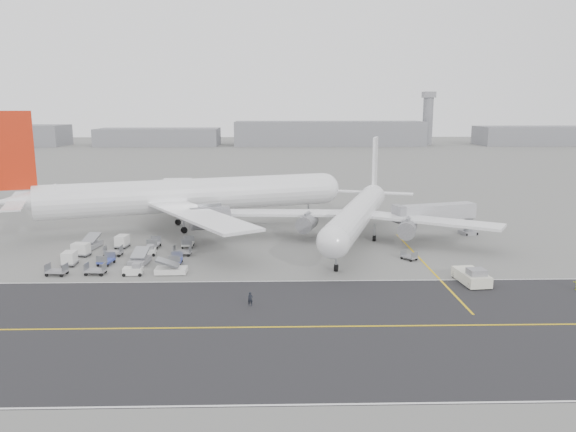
{
  "coord_description": "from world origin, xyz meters",
  "views": [
    {
      "loc": [
        7.71,
        -74.02,
        23.06
      ],
      "look_at": [
        9.82,
        12.0,
        6.11
      ],
      "focal_mm": 35.0,
      "sensor_mm": 36.0,
      "label": 1
    }
  ],
  "objects_px": {
    "ground_crew_a": "(250,299)",
    "control_tower": "(428,117)",
    "pushback_tug": "(472,276)",
    "jet_bridge": "(436,214)",
    "airliner_a": "(182,196)",
    "airliner_b": "(358,213)"
  },
  "relations": [
    {
      "from": "jet_bridge",
      "to": "airliner_a",
      "type": "bearing_deg",
      "value": 154.15
    },
    {
      "from": "control_tower",
      "to": "jet_bridge",
      "type": "relative_size",
      "value": 1.91
    },
    {
      "from": "airliner_a",
      "to": "airliner_b",
      "type": "height_order",
      "value": "airliner_a"
    },
    {
      "from": "control_tower",
      "to": "pushback_tug",
      "type": "height_order",
      "value": "control_tower"
    },
    {
      "from": "control_tower",
      "to": "ground_crew_a",
      "type": "height_order",
      "value": "control_tower"
    },
    {
      "from": "airliner_b",
      "to": "pushback_tug",
      "type": "distance_m",
      "value": 27.3
    },
    {
      "from": "airliner_a",
      "to": "jet_bridge",
      "type": "relative_size",
      "value": 3.82
    },
    {
      "from": "jet_bridge",
      "to": "pushback_tug",
      "type": "bearing_deg",
      "value": -111.84
    },
    {
      "from": "control_tower",
      "to": "ground_crew_a",
      "type": "bearing_deg",
      "value": -108.99
    },
    {
      "from": "airliner_a",
      "to": "jet_bridge",
      "type": "distance_m",
      "value": 46.76
    },
    {
      "from": "airliner_a",
      "to": "ground_crew_a",
      "type": "relative_size",
      "value": 37.43
    },
    {
      "from": "control_tower",
      "to": "airliner_a",
      "type": "distance_m",
      "value": 258.83
    },
    {
      "from": "control_tower",
      "to": "jet_bridge",
      "type": "distance_m",
      "value": 250.61
    },
    {
      "from": "airliner_b",
      "to": "ground_crew_a",
      "type": "xyz_separation_m",
      "value": [
        -17.37,
        -32.22,
        -4.01
      ]
    },
    {
      "from": "airliner_a",
      "to": "jet_bridge",
      "type": "xyz_separation_m",
      "value": [
        46.04,
        -7.87,
        -2.13
      ]
    },
    {
      "from": "airliner_b",
      "to": "jet_bridge",
      "type": "bearing_deg",
      "value": 26.0
    },
    {
      "from": "control_tower",
      "to": "airliner_b",
      "type": "xyz_separation_m",
      "value": [
        -77.79,
        -244.25,
        -11.41
      ]
    },
    {
      "from": "control_tower",
      "to": "airliner_a",
      "type": "bearing_deg",
      "value": -115.09
    },
    {
      "from": "jet_bridge",
      "to": "ground_crew_a",
      "type": "height_order",
      "value": "jet_bridge"
    },
    {
      "from": "pushback_tug",
      "to": "jet_bridge",
      "type": "xyz_separation_m",
      "value": [
        2.65,
        26.6,
        3.31
      ]
    },
    {
      "from": "airliner_b",
      "to": "pushback_tug",
      "type": "height_order",
      "value": "airliner_b"
    },
    {
      "from": "ground_crew_a",
      "to": "control_tower",
      "type": "bearing_deg",
      "value": 70.68
    }
  ]
}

